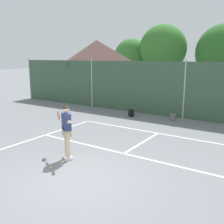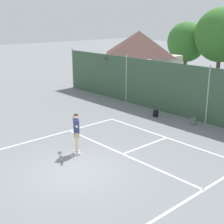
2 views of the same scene
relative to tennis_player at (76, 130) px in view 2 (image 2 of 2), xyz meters
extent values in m
plane|color=slate|center=(1.37, -1.00, -1.11)|extent=(120.00, 120.00, 0.00)
cube|color=white|center=(1.37, 4.50, -1.11)|extent=(8.20, 0.10, 0.01)
cube|color=white|center=(-2.73, -1.00, -1.11)|extent=(0.10, 11.00, 0.01)
cube|color=white|center=(5.47, -1.00, -1.11)|extent=(0.10, 11.00, 0.01)
cube|color=white|center=(1.37, 1.47, -1.11)|extent=(8.20, 0.10, 0.01)
cube|color=white|center=(1.37, 2.96, -1.11)|extent=(0.10, 2.97, 0.01)
cube|color=#38563D|center=(1.37, 8.00, 0.48)|extent=(26.00, 0.05, 3.17)
cylinder|color=#B2B2B7|center=(-11.63, 8.00, 0.55)|extent=(0.09, 0.09, 3.32)
cylinder|color=#B2B2B7|center=(-5.13, 8.00, 0.55)|extent=(0.09, 0.09, 3.32)
cylinder|color=#B2B2B7|center=(1.37, 8.00, 0.55)|extent=(0.09, 0.09, 3.32)
cube|color=beige|center=(-7.30, 11.47, 0.32)|extent=(5.12, 4.92, 2.86)
pyramid|color=#513833|center=(-7.30, 11.47, 2.71)|extent=(5.53, 5.32, 1.92)
cylinder|color=brown|center=(-8.47, 19.54, -0.21)|extent=(0.36, 0.36, 1.79)
ellipsoid|color=#38752D|center=(-8.47, 19.54, 2.35)|extent=(3.92, 3.53, 3.92)
cylinder|color=brown|center=(-4.80, 19.54, -0.02)|extent=(0.36, 0.36, 2.19)
ellipsoid|color=#38752D|center=(-4.80, 19.54, 3.15)|extent=(4.87, 4.38, 4.87)
cube|color=silver|center=(0.11, -0.07, -1.06)|extent=(0.24, 0.28, 0.10)
cube|color=silver|center=(-0.09, 0.06, -1.06)|extent=(0.24, 0.28, 0.10)
cylinder|color=beige|center=(0.11, -0.07, -0.60)|extent=(0.13, 0.13, 0.82)
cylinder|color=beige|center=(-0.09, 0.06, -0.60)|extent=(0.13, 0.13, 0.82)
cube|color=tan|center=(0.01, 0.00, -0.13)|extent=(0.43, 0.40, 0.32)
cube|color=navy|center=(0.01, 0.00, 0.21)|extent=(0.47, 0.42, 0.56)
sphere|color=beige|center=(0.01, 0.00, 0.62)|extent=(0.22, 0.22, 0.22)
sphere|color=black|center=(0.01, 0.00, 0.64)|extent=(0.21, 0.21, 0.21)
cylinder|color=beige|center=(-0.17, 0.08, 0.31)|extent=(0.52, 0.38, 0.17)
cylinder|color=beige|center=(0.25, -0.16, 0.26)|extent=(0.47, 0.35, 0.22)
cylinder|color=black|center=(-0.35, 0.17, 0.26)|extent=(0.27, 0.19, 0.04)
torus|color=red|center=(-0.67, 0.32, 0.26)|extent=(0.27, 0.18, 0.30)
cylinder|color=silver|center=(-0.67, 0.32, 0.26)|extent=(0.22, 0.15, 0.26)
sphere|color=#CCE033|center=(0.11, -0.91, -1.08)|extent=(0.07, 0.07, 0.07)
cube|color=black|center=(-1.31, 6.79, -0.91)|extent=(0.30, 0.21, 0.40)
cube|color=black|center=(-1.32, 6.67, -0.99)|extent=(0.23, 0.08, 0.18)
torus|color=black|center=(-1.31, 6.79, -0.69)|extent=(0.09, 0.03, 0.09)
cube|color=slate|center=(1.06, 7.23, -0.91)|extent=(0.33, 0.29, 0.40)
cube|color=slate|center=(1.11, 7.12, -0.99)|extent=(0.23, 0.16, 0.18)
torus|color=black|center=(1.06, 7.23, -0.69)|extent=(0.08, 0.05, 0.09)
camera|label=1|loc=(5.85, -6.07, 2.32)|focal=41.16mm
camera|label=2|loc=(10.75, -7.53, 4.66)|focal=51.36mm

